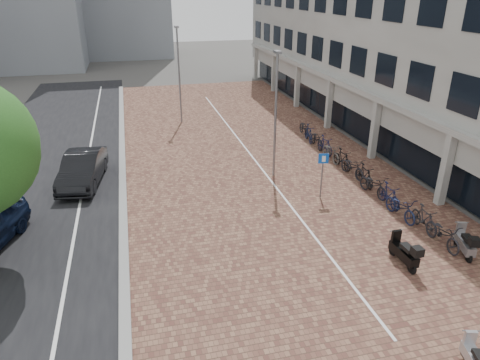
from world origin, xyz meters
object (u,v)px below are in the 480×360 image
scooter_front (465,242)px  scooter_back (476,359)px  car_dark (83,169)px  parking_sign (323,169)px  scooter_mid (404,251)px

scooter_front → scooter_back: scooter_front is taller
car_dark → parking_sign: bearing=-14.4°
car_dark → parking_sign: 11.71m
scooter_front → scooter_back: size_ratio=1.10×
scooter_back → parking_sign: bearing=104.4°
scooter_mid → parking_sign: (-0.65, 5.65, 0.91)m
scooter_mid → scooter_back: scooter_mid is taller
scooter_front → scooter_mid: 2.55m
car_dark → parking_sign: size_ratio=2.14×
scooter_front → parking_sign: 6.53m
parking_sign → scooter_back: bearing=-78.8°
car_dark → scooter_front: (14.00, -10.10, -0.25)m
scooter_back → scooter_front: bearing=69.5°
car_dark → scooter_back: (10.45, -14.82, -0.30)m
scooter_front → scooter_back: 5.91m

